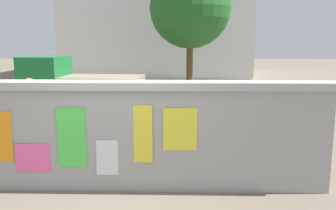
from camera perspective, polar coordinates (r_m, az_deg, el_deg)
The scene contains 9 objects.
ground at distance 13.81m, azimuth -2.46°, elevation 0.38°, with size 60.00×60.00×0.00m, color #6B6051.
poster_wall at distance 5.85m, azimuth -7.96°, elevation -4.58°, with size 6.83×0.42×1.74m.
auto_rickshaw_truck at distance 11.63m, azimuth -13.97°, elevation 2.68°, with size 3.69×1.74×1.85m.
motorcycle at distance 8.16m, azimuth -6.13°, elevation -3.36°, with size 1.87×0.68×0.87m.
bicycle_near at distance 9.46m, azimuth 7.17°, elevation -2.09°, with size 1.70×0.44×0.95m.
person_walking at distance 7.52m, azimuth 12.83°, elevation -0.67°, with size 0.45×0.45×1.62m.
person_bystander at distance 7.83m, azimuth -20.66°, elevation -0.65°, with size 0.45×0.45×1.62m.
tree_roadside at distance 17.21m, azimuth 3.47°, elevation 14.88°, with size 3.70×3.70×5.62m.
building_background at distance 24.85m, azimuth -1.66°, elevation 13.82°, with size 11.88×6.89×7.75m.
Camera 1 is at (0.94, -5.57, 2.39)m, focal length 39.11 mm.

